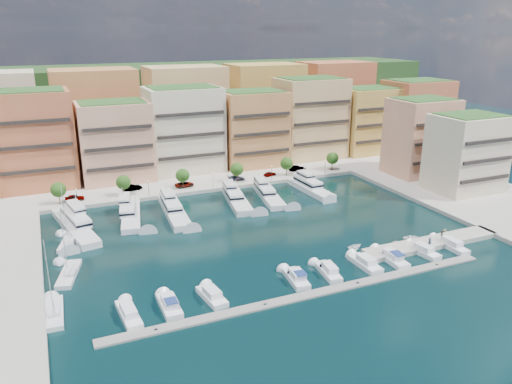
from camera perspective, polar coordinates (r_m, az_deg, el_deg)
ground at (r=112.49m, az=0.27°, el=-4.36°), size 400.00×400.00×0.00m
north_quay at (r=168.18m, az=-8.29°, el=3.13°), size 220.00×64.00×2.00m
east_quay at (r=142.27m, az=25.20°, el=-1.26°), size 34.00×76.00×2.00m
hillside at (r=213.69m, az=-11.78°, el=6.16°), size 240.00×40.00×58.00m
south_pontoon at (r=87.22m, az=6.55°, el=-11.59°), size 72.00×2.20×0.35m
finger_pier at (r=111.23m, az=19.43°, el=-5.74°), size 32.00×5.00×2.00m
apartment_1 at (r=149.85m, az=-23.96°, el=5.53°), size 20.00×16.50×26.80m
apartment_2 at (r=149.48m, az=-15.80°, el=5.60°), size 20.00×15.50×22.80m
apartment_3 at (r=155.16m, az=-8.24°, el=7.11°), size 22.00×16.50×25.80m
apartment_4 at (r=160.60m, az=-0.39°, el=7.30°), size 20.00×15.50×23.80m
apartment_5 at (r=171.75m, az=6.18°, el=8.42°), size 22.00×16.50×26.80m
apartment_6 at (r=182.23m, az=12.56°, el=8.02°), size 20.00×15.50×22.80m
apartment_7 at (r=192.90m, az=17.82°, el=8.43°), size 22.00×16.50×24.80m
apartment_east_a at (r=158.07m, az=18.31°, el=6.02°), size 18.00×14.50×22.80m
apartment_east_b at (r=145.71m, az=22.91°, el=4.12°), size 18.00×14.50×20.80m
backblock_1 at (r=172.05m, az=-17.76°, el=8.26°), size 26.00×18.00×30.00m
backblock_2 at (r=177.53m, az=-8.01°, el=9.22°), size 26.00×18.00×30.00m
backblock_3 at (r=187.70m, az=0.96°, el=9.87°), size 26.00×18.00×30.00m
backblock_4 at (r=201.86m, az=8.86°, el=10.25°), size 26.00×18.00×30.00m
tree_0 at (r=134.17m, az=-21.66°, el=0.24°), size 3.80×3.80×5.65m
tree_1 at (r=135.35m, az=-14.92°, el=1.08°), size 3.80×3.80×5.65m
tree_2 at (r=138.39m, az=-8.39°, el=1.88°), size 3.80×3.80×5.65m
tree_3 at (r=143.15m, az=-2.21°, el=2.61°), size 3.80×3.80×5.65m
tree_4 at (r=149.49m, az=3.52°, el=3.27°), size 3.80×3.80×5.65m
tree_5 at (r=157.20m, az=8.74°, el=3.84°), size 3.80×3.80×5.65m
lamppost_0 at (r=132.36m, az=-19.85°, el=-0.21°), size 0.30×0.30×4.20m
lamppost_1 at (r=134.38m, az=-12.22°, el=0.75°), size 0.30×0.30×4.20m
lamppost_2 at (r=138.72m, az=-4.94°, el=1.65°), size 0.30×0.30×4.20m
lamppost_3 at (r=145.18m, az=1.81°, el=2.47°), size 0.30×0.30×4.20m
lamppost_4 at (r=153.49m, az=7.91°, el=3.17°), size 0.30×0.30×4.20m
yacht_0 at (r=120.10m, az=-20.04°, el=-3.40°), size 8.89×25.63×7.30m
yacht_1 at (r=123.12m, az=-14.16°, el=-2.36°), size 7.91×21.22×7.30m
yacht_2 at (r=123.77m, az=-9.47°, el=-1.87°), size 6.01×23.81×7.30m
yacht_3 at (r=129.87m, az=-2.33°, el=-0.66°), size 7.72×20.83×7.30m
yacht_4 at (r=133.25m, az=1.31°, el=-0.21°), size 7.76×20.75×7.30m
yacht_5 at (r=139.65m, az=6.13°, el=0.61°), size 4.97×18.98×7.30m
cruiser_0 at (r=82.81m, az=-14.33°, el=-13.40°), size 3.05×8.88×2.55m
cruiser_1 at (r=83.74m, az=-9.86°, el=-12.67°), size 2.81×7.75×2.66m
cruiser_2 at (r=85.39m, az=-5.05°, el=-11.81°), size 3.54×7.76×2.55m
cruiser_4 at (r=90.88m, az=4.62°, el=-9.81°), size 3.61×7.89×2.66m
cruiser_5 at (r=93.92m, az=8.25°, el=-8.99°), size 3.49×8.12×2.55m
cruiser_6 at (r=98.13m, az=12.38°, el=-8.00°), size 2.86×7.99×2.55m
cruiser_7 at (r=101.56m, az=15.23°, el=-7.28°), size 3.27×8.97×2.66m
cruiser_8 at (r=106.29m, az=18.50°, el=-6.44°), size 3.33×8.08×2.55m
cruiser_9 at (r=111.04m, az=21.34°, el=-5.70°), size 2.50×8.82×2.55m
sailboat_2 at (r=112.44m, az=-20.61°, el=-5.44°), size 5.23×10.09×13.20m
sailboat_0 at (r=87.03m, az=-22.08°, el=-12.77°), size 3.24×9.98×13.20m
sailboat_1 at (r=98.55m, az=-20.59°, el=-8.84°), size 5.50×11.08×13.20m
tender_2 at (r=112.69m, az=17.33°, el=-5.00°), size 3.92×3.12×0.73m
tender_0 at (r=105.35m, az=11.27°, el=-6.14°), size 4.05×3.34×0.73m
tender_3 at (r=119.25m, az=20.80°, el=-4.07°), size 1.73×1.59×0.77m
tender_1 at (r=109.57m, az=15.67°, el=-5.48°), size 1.85×1.70×0.82m
car_0 at (r=136.29m, az=-20.03°, el=-0.61°), size 4.82×2.14×1.61m
car_1 at (r=140.05m, az=-13.95°, el=0.49°), size 5.49×3.37×1.71m
car_2 at (r=140.69m, az=-8.16°, el=0.89°), size 5.74×3.46×1.49m
car_3 at (r=145.50m, az=-2.26°, el=1.63°), size 5.19×3.29×1.40m
car_4 at (r=149.55m, az=1.60°, el=2.09°), size 4.36×2.73×1.38m
car_5 at (r=155.25m, az=4.73°, el=2.70°), size 5.45×2.72×1.71m
person_0 at (r=107.78m, az=19.23°, el=-5.37°), size 0.70×0.81×1.86m
person_1 at (r=112.03m, az=20.42°, el=-4.61°), size 1.13×1.07×1.85m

